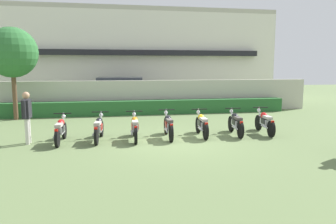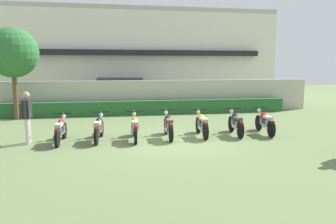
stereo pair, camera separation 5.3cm
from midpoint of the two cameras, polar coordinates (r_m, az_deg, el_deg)
ground at (r=11.27m, az=0.72°, el=-5.12°), size 60.00×60.00×0.00m
building at (r=25.59m, az=-5.88°, el=9.57°), size 19.95×6.50×6.57m
compound_wall at (r=18.22m, az=-3.79°, el=2.72°), size 18.95×0.30×1.78m
hedge_row at (r=17.59m, az=-3.50°, el=0.83°), size 15.16×0.70×0.74m
parked_car at (r=20.35m, az=-7.92°, el=3.34°), size 4.67×2.47×1.89m
tree_near_inspector at (r=17.23m, az=-25.57°, el=9.28°), size 2.36×2.36×4.37m
motorcycle_in_row_0 at (r=11.57m, az=-18.30°, el=-2.96°), size 0.60×1.88×0.95m
motorcycle_in_row_1 at (r=11.57m, az=-12.07°, el=-2.73°), size 0.60×1.91×0.95m
motorcycle_in_row_2 at (r=11.49m, az=-5.91°, el=-2.63°), size 0.60×1.94×0.96m
motorcycle_in_row_3 at (r=11.75m, az=-0.07°, el=-2.33°), size 0.60×1.97×0.97m
motorcycle_in_row_4 at (r=12.08m, az=5.77°, el=-2.10°), size 0.60×1.83×0.96m
motorcycle_in_row_5 at (r=12.50m, az=11.57°, el=-1.87°), size 0.60×1.83×0.97m
motorcycle_in_row_6 at (r=13.01m, az=16.34°, el=-1.66°), size 0.60×1.95×0.96m
inspector_person at (r=11.72m, az=-23.45°, el=-0.15°), size 0.23×0.69×1.73m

